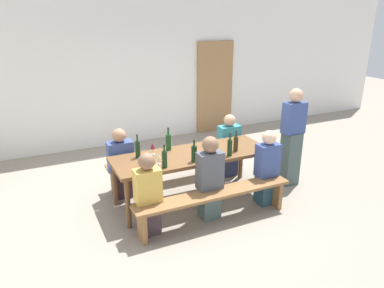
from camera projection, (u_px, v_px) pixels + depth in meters
The scene contains 20 objects.
ground_plane at pixel (192, 199), 5.56m from camera, with size 24.00×24.00×0.00m, color gray.
back_wall at pixel (130, 68), 7.60m from camera, with size 14.00×0.20×3.20m, color white.
wooden_door at pixel (215, 87), 8.46m from camera, with size 0.90×0.06×2.10m, color #9E7247.
tasting_table at pixel (192, 158), 5.33m from camera, with size 2.34×0.82×0.75m.
bench_near at pixel (215, 198), 4.83m from camera, with size 2.24×0.30×0.45m.
bench_far at pixel (174, 161), 6.04m from camera, with size 2.24×0.30×0.45m.
wine_bottle_0 at pixel (236, 143), 5.37m from camera, with size 0.07×0.07×0.31m.
wine_bottle_1 at pixel (138, 149), 5.12m from camera, with size 0.07×0.07×0.34m.
wine_bottle_2 at pixel (194, 153), 4.99m from camera, with size 0.08×0.08×0.32m.
wine_bottle_3 at pixel (165, 159), 4.79m from camera, with size 0.07×0.07×0.32m.
wine_bottle_4 at pixel (168, 142), 5.40m from camera, with size 0.08×0.08×0.35m.
wine_bottle_5 at pixel (230, 147), 5.19m from camera, with size 0.07×0.07×0.34m.
wine_glass_0 at pixel (153, 146), 5.23m from camera, with size 0.07×0.07×0.17m.
wine_glass_1 at pixel (158, 156), 4.90m from camera, with size 0.07×0.07×0.17m.
seated_guest_near_0 at pixel (148, 195), 4.55m from camera, with size 0.33×0.24×1.10m.
seated_guest_near_1 at pixel (210, 179), 4.89m from camera, with size 0.34×0.24×1.19m.
seated_guest_near_2 at pixel (267, 169), 5.28m from camera, with size 0.33×0.24×1.14m.
seated_guest_far_0 at pixel (121, 165), 5.49m from camera, with size 0.38×0.24×1.10m.
seated_guest_far_1 at pixel (229, 147), 6.25m from camera, with size 0.37×0.24×1.09m.
standing_host at pixel (292, 138), 5.82m from camera, with size 0.35×0.24×1.60m.
Camera 1 is at (-2.11, -4.46, 2.69)m, focal length 33.91 mm.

